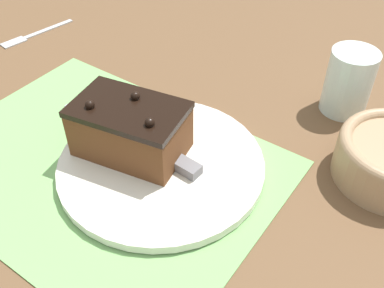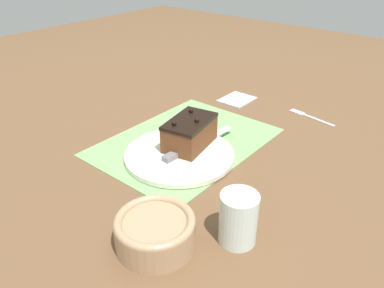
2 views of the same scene
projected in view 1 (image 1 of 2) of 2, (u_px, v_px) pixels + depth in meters
The scene contains 7 objects.
ground_plane at pixel (101, 166), 0.60m from camera, with size 3.00×3.00×0.00m, color brown.
placemat_woven at pixel (101, 165), 0.60m from camera, with size 0.46×0.34×0.00m, color #7AB266.
cake_plate at pixel (161, 165), 0.59m from camera, with size 0.27×0.27×0.01m.
chocolate_cake at pixel (130, 129), 0.58m from camera, with size 0.16×0.11×0.08m.
serving_knife at pixel (151, 148), 0.59m from camera, with size 0.25×0.04×0.01m.
drinking_glass at pixel (349, 82), 0.66m from camera, with size 0.07×0.07×0.10m.
dessert_fork at pixel (32, 35), 0.86m from camera, with size 0.04×0.15×0.01m.
Camera 1 is at (-0.34, 0.28, 0.42)m, focal length 42.00 mm.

